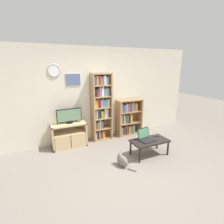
{
  "coord_description": "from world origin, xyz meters",
  "views": [
    {
      "loc": [
        -1.63,
        -2.58,
        2.13
      ],
      "look_at": [
        0.13,
        1.12,
        1.01
      ],
      "focal_mm": 28.0,
      "sensor_mm": 36.0,
      "label": 1
    }
  ],
  "objects_px": {
    "television": "(69,116)",
    "laptop": "(146,137)",
    "tv_stand": "(69,135)",
    "cat": "(122,161)",
    "remote_near_laptop": "(156,136)",
    "bookshelf_short": "(127,117)",
    "coffee_table": "(150,142)",
    "bookshelf_tall": "(101,106)"
  },
  "relations": [
    {
      "from": "bookshelf_tall",
      "to": "cat",
      "type": "height_order",
      "value": "bookshelf_tall"
    },
    {
      "from": "laptop",
      "to": "cat",
      "type": "height_order",
      "value": "laptop"
    },
    {
      "from": "tv_stand",
      "to": "cat",
      "type": "distance_m",
      "value": 1.66
    },
    {
      "from": "television",
      "to": "remote_near_laptop",
      "type": "xyz_separation_m",
      "value": [
        1.89,
        -1.19,
        -0.44
      ]
    },
    {
      "from": "coffee_table",
      "to": "laptop",
      "type": "height_order",
      "value": "laptop"
    },
    {
      "from": "tv_stand",
      "to": "coffee_table",
      "type": "bearing_deg",
      "value": -38.23
    },
    {
      "from": "tv_stand",
      "to": "cat",
      "type": "relative_size",
      "value": 1.8
    },
    {
      "from": "bookshelf_short",
      "to": "cat",
      "type": "bearing_deg",
      "value": -123.4
    },
    {
      "from": "cat",
      "to": "remote_near_laptop",
      "type": "bearing_deg",
      "value": 0.86
    },
    {
      "from": "remote_near_laptop",
      "to": "cat",
      "type": "bearing_deg",
      "value": 128.3
    },
    {
      "from": "bookshelf_tall",
      "to": "laptop",
      "type": "relative_size",
      "value": 4.67
    },
    {
      "from": "laptop",
      "to": "coffee_table",
      "type": "bearing_deg",
      "value": -49.67
    },
    {
      "from": "television",
      "to": "laptop",
      "type": "xyz_separation_m",
      "value": [
        1.52,
        -1.27,
        -0.38
      ]
    },
    {
      "from": "tv_stand",
      "to": "bookshelf_short",
      "type": "xyz_separation_m",
      "value": [
        1.83,
        0.1,
        0.22
      ]
    },
    {
      "from": "laptop",
      "to": "bookshelf_short",
      "type": "bearing_deg",
      "value": 68.04
    },
    {
      "from": "tv_stand",
      "to": "bookshelf_short",
      "type": "distance_m",
      "value": 1.84
    },
    {
      "from": "remote_near_laptop",
      "to": "cat",
      "type": "xyz_separation_m",
      "value": [
        -1.11,
        -0.27,
        -0.27
      ]
    },
    {
      "from": "coffee_table",
      "to": "remote_near_laptop",
      "type": "height_order",
      "value": "remote_near_laptop"
    },
    {
      "from": "coffee_table",
      "to": "cat",
      "type": "xyz_separation_m",
      "value": [
        -0.82,
        -0.14,
        -0.22
      ]
    },
    {
      "from": "television",
      "to": "bookshelf_short",
      "type": "relative_size",
      "value": 0.58
    },
    {
      "from": "tv_stand",
      "to": "remote_near_laptop",
      "type": "height_order",
      "value": "tv_stand"
    },
    {
      "from": "television",
      "to": "cat",
      "type": "bearing_deg",
      "value": -61.99
    },
    {
      "from": "remote_near_laptop",
      "to": "cat",
      "type": "relative_size",
      "value": 0.33
    },
    {
      "from": "bookshelf_tall",
      "to": "cat",
      "type": "distance_m",
      "value": 1.76
    },
    {
      "from": "bookshelf_tall",
      "to": "bookshelf_short",
      "type": "height_order",
      "value": "bookshelf_tall"
    },
    {
      "from": "tv_stand",
      "to": "bookshelf_tall",
      "type": "bearing_deg",
      "value": 6.46
    },
    {
      "from": "tv_stand",
      "to": "laptop",
      "type": "distance_m",
      "value": 1.99
    },
    {
      "from": "laptop",
      "to": "remote_near_laptop",
      "type": "relative_size",
      "value": 2.49
    },
    {
      "from": "bookshelf_tall",
      "to": "remote_near_laptop",
      "type": "distance_m",
      "value": 1.7
    },
    {
      "from": "bookshelf_tall",
      "to": "coffee_table",
      "type": "relative_size",
      "value": 2.13
    },
    {
      "from": "television",
      "to": "remote_near_laptop",
      "type": "bearing_deg",
      "value": -32.24
    },
    {
      "from": "cat",
      "to": "coffee_table",
      "type": "bearing_deg",
      "value": -3.3
    },
    {
      "from": "cat",
      "to": "bookshelf_short",
      "type": "bearing_deg",
      "value": 43.84
    },
    {
      "from": "tv_stand",
      "to": "television",
      "type": "distance_m",
      "value": 0.52
    },
    {
      "from": "bookshelf_short",
      "to": "laptop",
      "type": "height_order",
      "value": "bookshelf_short"
    },
    {
      "from": "remote_near_laptop",
      "to": "tv_stand",
      "type": "bearing_deg",
      "value": 83.8
    },
    {
      "from": "tv_stand",
      "to": "bookshelf_short",
      "type": "height_order",
      "value": "bookshelf_short"
    },
    {
      "from": "bookshelf_tall",
      "to": "remote_near_laptop",
      "type": "bearing_deg",
      "value": -52.22
    },
    {
      "from": "television",
      "to": "cat",
      "type": "xyz_separation_m",
      "value": [
        0.78,
        -1.46,
        -0.71
      ]
    },
    {
      "from": "tv_stand",
      "to": "coffee_table",
      "type": "distance_m",
      "value": 2.08
    },
    {
      "from": "tv_stand",
      "to": "laptop",
      "type": "xyz_separation_m",
      "value": [
        1.56,
        -1.23,
        0.13
      ]
    },
    {
      "from": "laptop",
      "to": "bookshelf_tall",
      "type": "bearing_deg",
      "value": 103.74
    }
  ]
}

